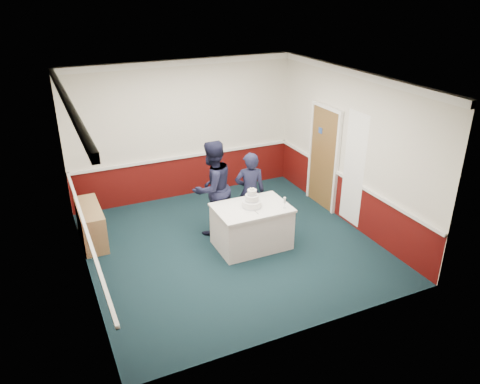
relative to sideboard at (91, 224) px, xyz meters
name	(u,v)px	position (x,y,z in m)	size (l,w,h in m)	color
ground	(231,246)	(2.28, -1.23, -0.35)	(5.00, 5.00, 0.00)	#12282D
room_shell	(221,133)	(2.36, -0.62, 1.62)	(5.00, 5.00, 3.00)	silver
sideboard	(91,224)	(0.00, 0.00, 0.00)	(0.41, 1.20, 0.70)	#A67E50
cake_table	(252,226)	(2.62, -1.38, 0.05)	(1.32, 0.92, 0.79)	white
wedding_cake	(252,201)	(2.62, -1.38, 0.55)	(0.35, 0.35, 0.36)	white
cake_knife	(255,212)	(2.59, -1.58, 0.44)	(0.01, 0.22, 0.01)	silver
champagne_flute	(285,201)	(3.12, -1.66, 0.58)	(0.05, 0.05, 0.21)	silver
person_man	(212,188)	(2.18, -0.58, 0.56)	(0.89, 0.69, 1.83)	black
person_woman	(250,192)	(2.86, -0.79, 0.44)	(0.58, 0.38, 1.58)	black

